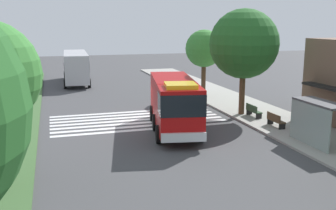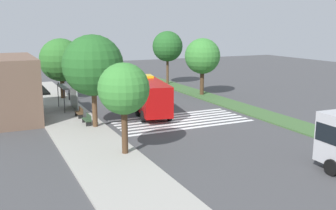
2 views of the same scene
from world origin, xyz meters
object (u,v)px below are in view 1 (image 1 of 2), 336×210
bench_near_shelter (275,120)px  sidewalk_tree_west (244,44)px  transit_bus (76,65)px  bus_stop_shelter (315,114)px  bench_west_of_shelter (253,111)px  sidewalk_tree_far_west (204,49)px  fire_truck (175,102)px

bench_near_shelter → sidewalk_tree_west: bearing=-174.1°
transit_bus → bench_near_shelter: (24.47, 11.43, -1.54)m
bus_stop_shelter → bench_west_of_shelter: bearing=179.9°
transit_bus → bus_stop_shelter: size_ratio=3.05×
sidewalk_tree_west → sidewalk_tree_far_west: bearing=180.0°
transit_bus → bench_west_of_shelter: transit_bus is taller
transit_bus → bench_west_of_shelter: 24.36m
sidewalk_tree_west → bench_west_of_shelter: bearing=21.7°
fire_truck → sidewalk_tree_west: sidewalk_tree_west is taller
bench_near_shelter → sidewalk_tree_far_west: size_ratio=0.26×
fire_truck → bench_west_of_shelter: bearing=115.4°
sidewalk_tree_far_west → bench_west_of_shelter: bearing=2.7°
fire_truck → bus_stop_shelter: fire_truck is taller
bench_west_of_shelter → sidewalk_tree_far_west: 9.79m
bench_west_of_shelter → sidewalk_tree_west: (-1.07, -0.42, 4.85)m
transit_bus → bench_west_of_shelter: (21.46, 11.43, -1.54)m
bus_stop_shelter → sidewalk_tree_west: sidewalk_tree_west is taller
bench_near_shelter → sidewalk_tree_far_west: sidewalk_tree_far_west is taller
sidewalk_tree_far_west → sidewalk_tree_west: sidewalk_tree_west is taller
bench_near_shelter → sidewalk_tree_west: 6.35m
bench_near_shelter → sidewalk_tree_west: (-4.09, -0.42, 4.85)m
bus_stop_shelter → bench_west_of_shelter: 7.14m
fire_truck → bench_west_of_shelter: fire_truck is taller
sidewalk_tree_far_west → sidewalk_tree_west: bearing=-0.0°
fire_truck → bench_west_of_shelter: size_ratio=5.65×
fire_truck → bench_near_shelter: bearing=90.0°
transit_bus → bench_near_shelter: size_ratio=6.66×
bench_near_shelter → sidewalk_tree_west: size_ratio=0.20×
bus_stop_shelter → bench_near_shelter: 4.20m
transit_bus → sidewalk_tree_west: 23.40m
sidewalk_tree_west → bench_near_shelter: bearing=5.9°
fire_truck → bus_stop_shelter: size_ratio=2.58×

